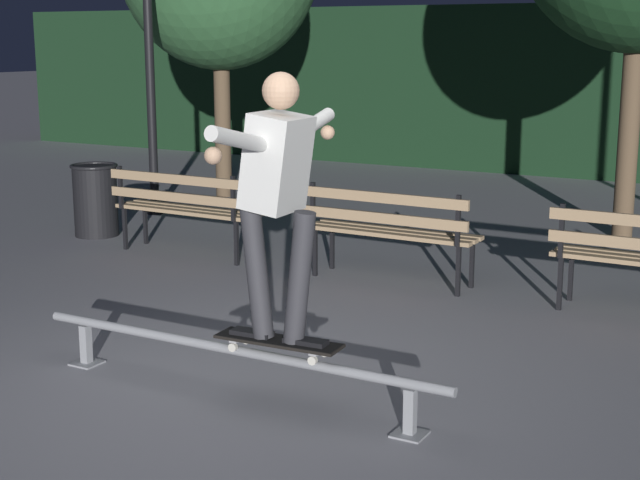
% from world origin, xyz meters
% --- Properties ---
extents(ground_plane, '(90.00, 90.00, 0.00)m').
position_xyz_m(ground_plane, '(0.00, 0.00, 0.00)').
color(ground_plane, gray).
extents(hedge_backdrop, '(24.00, 1.20, 2.69)m').
position_xyz_m(hedge_backdrop, '(0.00, 10.74, 1.34)').
color(hedge_backdrop, black).
rests_on(hedge_backdrop, ground).
extents(grind_rail, '(2.90, 0.18, 0.33)m').
position_xyz_m(grind_rail, '(0.00, -0.04, 0.26)').
color(grind_rail, gray).
rests_on(grind_rail, ground).
extents(skateboard, '(0.79, 0.24, 0.09)m').
position_xyz_m(skateboard, '(0.34, -0.04, 0.40)').
color(skateboard, black).
rests_on(skateboard, grind_rail).
extents(skateboarder, '(0.62, 1.41, 1.56)m').
position_xyz_m(skateboarder, '(0.34, -0.04, 1.34)').
color(skateboarder, black).
rests_on(skateboarder, skateboard).
extents(park_bench_leftmost, '(1.61, 0.43, 0.88)m').
position_xyz_m(park_bench_leftmost, '(-2.60, 2.88, 0.54)').
color(park_bench_leftmost, black).
rests_on(park_bench_leftmost, ground).
extents(park_bench_left_center, '(1.61, 0.43, 0.88)m').
position_xyz_m(park_bench_left_center, '(-0.33, 2.88, 0.54)').
color(park_bench_left_center, black).
rests_on(park_bench_left_center, ground).
extents(lamp_post_left, '(0.32, 0.32, 3.90)m').
position_xyz_m(lamp_post_left, '(-4.34, 4.57, 2.48)').
color(lamp_post_left, black).
rests_on(lamp_post_left, ground).
extents(trash_can, '(0.52, 0.52, 0.80)m').
position_xyz_m(trash_can, '(-4.06, 3.20, 0.41)').
color(trash_can, black).
rests_on(trash_can, ground).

